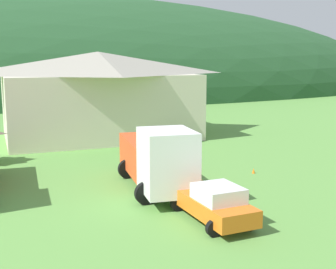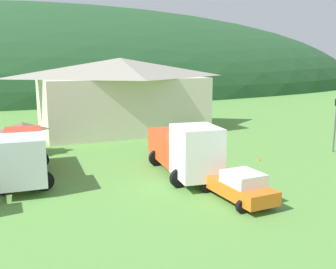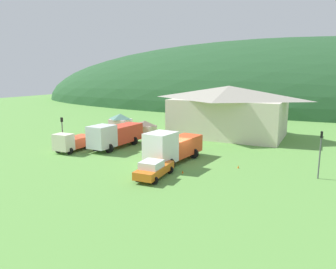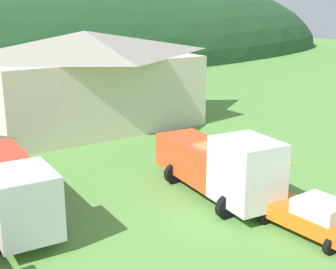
# 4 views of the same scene
# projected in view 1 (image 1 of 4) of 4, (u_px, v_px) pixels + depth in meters

# --- Properties ---
(ground_plane) EXTENTS (200.00, 200.00, 0.00)m
(ground_plane) POSITION_uv_depth(u_px,v_px,m) (167.00, 185.00, 24.45)
(ground_plane) COLOR #5B9342
(forested_hill_backdrop) EXTENTS (166.56, 60.00, 37.80)m
(forested_hill_backdrop) POSITION_uv_depth(u_px,v_px,m) (39.00, 95.00, 86.24)
(forested_hill_backdrop) COLOR #234C28
(forested_hill_backdrop) RESTS_ON ground
(depot_building) EXTENTS (16.97, 11.26, 7.43)m
(depot_building) POSITION_uv_depth(u_px,v_px,m) (99.00, 94.00, 39.08)
(depot_building) COLOR beige
(depot_building) RESTS_ON ground
(heavy_rig_white) EXTENTS (3.70, 8.42, 3.53)m
(heavy_rig_white) POSITION_uv_depth(u_px,v_px,m) (157.00, 158.00, 23.18)
(heavy_rig_white) COLOR white
(heavy_rig_white) RESTS_ON ground
(service_pickup_orange) EXTENTS (2.42, 4.91, 1.66)m
(service_pickup_orange) POSITION_uv_depth(u_px,v_px,m) (213.00, 202.00, 18.97)
(service_pickup_orange) COLOR orange
(service_pickup_orange) RESTS_ON ground
(traffic_cone_near_pickup) EXTENTS (0.36, 0.36, 0.49)m
(traffic_cone_near_pickup) POSITION_uv_depth(u_px,v_px,m) (222.00, 200.00, 21.93)
(traffic_cone_near_pickup) COLOR orange
(traffic_cone_near_pickup) RESTS_ON ground
(traffic_cone_mid_row) EXTENTS (0.36, 0.36, 0.62)m
(traffic_cone_mid_row) POSITION_uv_depth(u_px,v_px,m) (253.00, 173.00, 27.06)
(traffic_cone_mid_row) COLOR orange
(traffic_cone_mid_row) RESTS_ON ground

